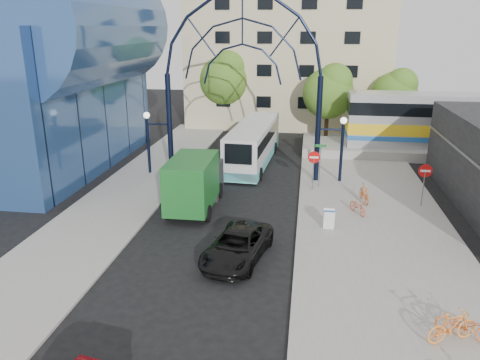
% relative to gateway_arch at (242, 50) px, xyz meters
% --- Properties ---
extents(ground, '(120.00, 120.00, 0.00)m').
position_rel_gateway_arch_xyz_m(ground, '(0.00, -14.00, -8.56)').
color(ground, black).
rests_on(ground, ground).
extents(sidewalk_east, '(8.00, 56.00, 0.12)m').
position_rel_gateway_arch_xyz_m(sidewalk_east, '(8.00, -10.00, -8.50)').
color(sidewalk_east, gray).
rests_on(sidewalk_east, ground).
extents(plaza_west, '(5.00, 50.00, 0.12)m').
position_rel_gateway_arch_xyz_m(plaza_west, '(-6.50, -8.00, -8.50)').
color(plaza_west, gray).
rests_on(plaza_west, ground).
extents(gateway_arch, '(13.64, 0.44, 12.10)m').
position_rel_gateway_arch_xyz_m(gateway_arch, '(0.00, 0.00, 0.00)').
color(gateway_arch, black).
rests_on(gateway_arch, ground).
extents(stop_sign, '(0.80, 0.07, 2.50)m').
position_rel_gateway_arch_xyz_m(stop_sign, '(4.80, -2.00, -6.56)').
color(stop_sign, slate).
rests_on(stop_sign, sidewalk_east).
extents(do_not_enter_sign, '(0.76, 0.07, 2.48)m').
position_rel_gateway_arch_xyz_m(do_not_enter_sign, '(11.00, -4.00, -6.58)').
color(do_not_enter_sign, slate).
rests_on(do_not_enter_sign, sidewalk_east).
extents(street_name_sign, '(0.70, 0.70, 2.80)m').
position_rel_gateway_arch_xyz_m(street_name_sign, '(5.20, -1.40, -6.43)').
color(street_name_sign, slate).
rests_on(street_name_sign, sidewalk_east).
extents(sandwich_board, '(0.55, 0.61, 0.99)m').
position_rel_gateway_arch_xyz_m(sandwich_board, '(5.60, -8.02, -7.81)').
color(sandwich_board, white).
rests_on(sandwich_board, sidewalk_east).
extents(transit_hall, '(16.50, 18.00, 14.50)m').
position_rel_gateway_arch_xyz_m(transit_hall, '(-15.30, 1.00, -1.86)').
color(transit_hall, '#2A4B82').
rests_on(transit_hall, ground).
extents(apartment_block, '(20.00, 12.10, 14.00)m').
position_rel_gateway_arch_xyz_m(apartment_block, '(2.00, 20.97, -1.55)').
color(apartment_block, '#C6B389').
rests_on(apartment_block, ground).
extents(tree_north_a, '(4.48, 4.48, 7.00)m').
position_rel_gateway_arch_xyz_m(tree_north_a, '(6.12, 11.93, -3.95)').
color(tree_north_a, '#382314').
rests_on(tree_north_a, ground).
extents(tree_north_b, '(5.12, 5.12, 8.00)m').
position_rel_gateway_arch_xyz_m(tree_north_b, '(-3.88, 15.93, -3.29)').
color(tree_north_b, '#382314').
rests_on(tree_north_b, ground).
extents(tree_north_c, '(4.16, 4.16, 6.50)m').
position_rel_gateway_arch_xyz_m(tree_north_c, '(12.12, 13.93, -4.28)').
color(tree_north_c, '#382314').
rests_on(tree_north_c, ground).
extents(city_bus, '(3.12, 11.14, 3.02)m').
position_rel_gateway_arch_xyz_m(city_bus, '(0.33, 3.75, -6.98)').
color(city_bus, silver).
rests_on(city_bus, ground).
extents(green_truck, '(2.49, 6.24, 3.13)m').
position_rel_gateway_arch_xyz_m(green_truck, '(-1.87, -5.81, -6.99)').
color(green_truck, black).
rests_on(green_truck, ground).
extents(black_suv, '(3.11, 5.16, 1.34)m').
position_rel_gateway_arch_xyz_m(black_suv, '(1.45, -11.80, -7.89)').
color(black_suv, black).
rests_on(black_suv, ground).
extents(bike_near_a, '(1.18, 1.65, 0.82)m').
position_rel_gateway_arch_xyz_m(bike_near_a, '(7.25, -5.75, -8.02)').
color(bike_near_a, '#CC4F28').
rests_on(bike_near_a, sidewalk_east).
extents(bike_near_b, '(0.83, 1.89, 1.10)m').
position_rel_gateway_arch_xyz_m(bike_near_b, '(7.78, -3.89, -7.89)').
color(bike_near_b, '#D2662A').
rests_on(bike_near_b, sidewalk_east).
extents(bike_far_b, '(1.90, 1.25, 1.11)m').
position_rel_gateway_arch_xyz_m(bike_far_b, '(9.26, -16.63, -7.88)').
color(bike_far_b, orange).
rests_on(bike_far_b, sidewalk_east).
extents(bike_far_c, '(1.98, 1.28, 0.98)m').
position_rel_gateway_arch_xyz_m(bike_far_c, '(9.74, -16.40, -7.95)').
color(bike_far_c, orange).
rests_on(bike_far_c, sidewalk_east).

